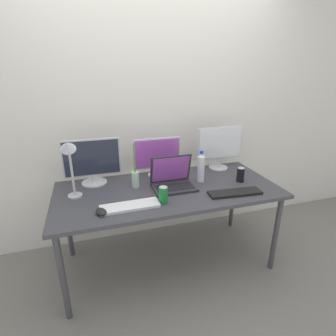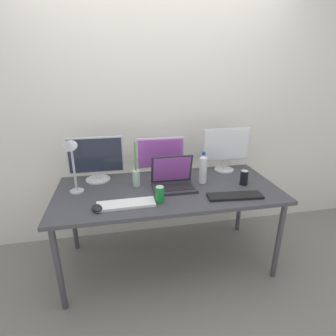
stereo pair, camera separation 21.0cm
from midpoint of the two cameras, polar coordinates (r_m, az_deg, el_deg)
The scene contains 15 objects.
ground_plane at distance 2.57m, azimuth -2.48°, elevation -19.59°, with size 16.00×16.00×0.00m, color gray.
wall_back at distance 2.56m, azimuth -6.39°, elevation 12.48°, with size 7.00×0.08×2.60m, color silver.
work_desk at distance 2.19m, azimuth -2.75°, elevation -5.82°, with size 1.81×0.83×0.74m.
monitor_left at distance 2.31m, azimuth -18.72°, elevation 1.37°, with size 0.47×0.21×0.39m.
monitor_center at distance 2.37m, azimuth -4.91°, elevation 2.63°, with size 0.43×0.17×0.35m.
monitor_right at distance 2.55m, azimuth 8.92°, elevation 4.71°, with size 0.46×0.18×0.41m.
laptop_silver at distance 2.17m, azimuth -1.72°, elevation -2.71°, with size 0.35×0.25×0.26m.
keyboard_main at distance 2.11m, azimuth 11.64°, elevation -5.35°, with size 0.42×0.12×0.02m, color black.
keyboard_aux at distance 1.91m, azimuth -11.45°, elevation -8.22°, with size 0.42×0.13×0.02m, color white.
mouse_by_keyboard at distance 1.87m, azimuth -17.50°, elevation -9.17°, with size 0.07×0.11×0.04m, color black.
water_bottle at distance 2.26m, azimuth 4.56°, elevation 0.05°, with size 0.07×0.07×0.28m.
soda_can_near_keyboard at distance 2.33m, azimuth 13.07°, elevation -1.47°, with size 0.07×0.07×0.13m.
soda_can_by_laptop at distance 1.92m, azimuth -4.16°, elevation -5.92°, with size 0.07×0.07×0.13m.
bamboo_vase at distance 2.19m, azimuth -9.88°, elevation -2.16°, with size 0.06×0.06×0.38m.
desk_lamp at distance 2.04m, azimuth -23.46°, elevation 1.90°, with size 0.11×0.18×0.48m.
Camera 1 is at (-0.58, -1.87, 1.67)m, focal length 28.00 mm.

